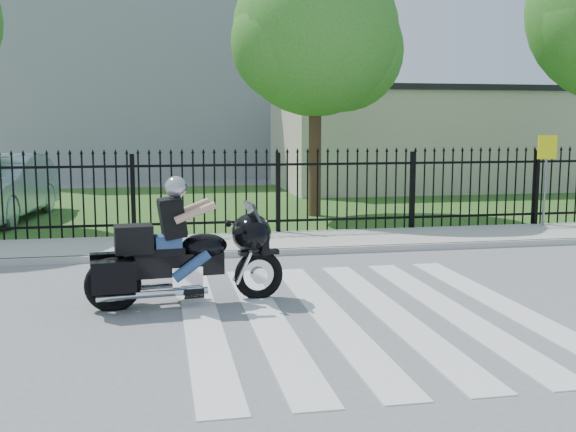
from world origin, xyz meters
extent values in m
plane|color=slate|center=(0.00, 0.00, 0.00)|extent=(120.00, 120.00, 0.00)
cube|color=#ADAAA3|center=(0.00, 5.00, 0.06)|extent=(40.00, 2.00, 0.12)
cube|color=#ADAAA3|center=(0.00, 4.00, 0.06)|extent=(40.00, 0.12, 0.12)
cube|color=#2B541C|center=(0.00, 12.00, 0.01)|extent=(40.00, 12.00, 0.02)
cube|color=black|center=(0.00, 6.00, 0.35)|extent=(26.00, 0.04, 0.05)
cube|color=black|center=(0.00, 6.00, 1.55)|extent=(26.00, 0.04, 0.05)
cylinder|color=#382316|center=(1.50, 9.00, 2.08)|extent=(0.32, 0.32, 4.16)
sphere|color=#317421|center=(1.50, 9.00, 4.68)|extent=(4.20, 4.20, 4.20)
cube|color=#BAB09B|center=(7.00, 16.00, 1.75)|extent=(10.00, 6.00, 3.50)
cube|color=black|center=(7.00, 16.00, 3.60)|extent=(10.20, 6.20, 0.20)
cube|color=gray|center=(-3.00, 26.00, 6.00)|extent=(15.00, 10.00, 12.00)
torus|color=black|center=(-1.15, 1.03, 0.33)|extent=(0.70, 0.20, 0.69)
torus|color=black|center=(-3.10, 0.82, 0.33)|extent=(0.74, 0.23, 0.73)
cube|color=black|center=(-2.30, 0.90, 0.55)|extent=(1.32, 0.38, 0.30)
ellipsoid|color=black|center=(-1.90, 0.95, 0.78)|extent=(0.66, 0.47, 0.33)
cube|color=black|center=(-2.50, 0.88, 0.74)|extent=(0.68, 0.39, 0.10)
cube|color=silver|center=(-2.15, 0.92, 0.38)|extent=(0.43, 0.34, 0.30)
ellipsoid|color=black|center=(-1.25, 1.02, 0.92)|extent=(0.62, 0.78, 0.54)
cube|color=black|center=(-2.82, 0.85, 0.92)|extent=(0.52, 0.43, 0.36)
cube|color=navy|center=(-2.38, 0.90, 0.86)|extent=(0.37, 0.34, 0.18)
sphere|color=#A3A5AB|center=(-2.26, 0.91, 1.58)|extent=(0.29, 0.29, 0.29)
cylinder|color=slate|center=(6.03, 5.70, 1.09)|extent=(0.05, 0.05, 1.94)
cube|color=yellow|center=(6.03, 5.68, 1.89)|extent=(0.44, 0.06, 0.53)
camera|label=1|loc=(-2.47, -7.98, 2.41)|focal=42.00mm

